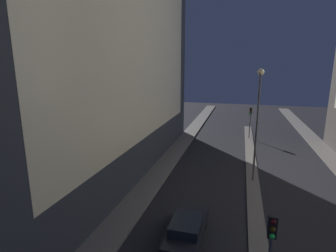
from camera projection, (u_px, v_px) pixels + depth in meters
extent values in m
cube|color=#2D333D|center=(113.00, 57.00, 22.80)|extent=(6.00, 31.93, 21.03)
cube|color=#F4EAC6|center=(145.00, 44.00, 21.79)|extent=(0.05, 27.14, 15.99)
cube|color=#66605B|center=(252.00, 168.00, 25.46)|extent=(1.06, 37.53, 0.11)
cube|color=black|center=(272.00, 227.00, 9.80)|extent=(0.32, 0.28, 0.90)
sphere|color=#4C0F0F|center=(274.00, 222.00, 9.56)|extent=(0.20, 0.20, 0.20)
sphere|color=#4C380A|center=(273.00, 229.00, 9.63)|extent=(0.20, 0.20, 0.20)
sphere|color=#1EEA4C|center=(272.00, 237.00, 9.69)|extent=(0.20, 0.20, 0.20)
cylinder|color=#4C4C51|center=(250.00, 126.00, 35.75)|extent=(0.12, 0.12, 3.30)
cube|color=black|center=(251.00, 111.00, 35.29)|extent=(0.32, 0.28, 0.90)
sphere|color=#4C0F0F|center=(251.00, 109.00, 35.05)|extent=(0.20, 0.20, 0.20)
sphere|color=#4C380A|center=(251.00, 111.00, 35.12)|extent=(0.20, 0.20, 0.20)
sphere|color=#1EEA4C|center=(251.00, 113.00, 35.18)|extent=(0.20, 0.20, 0.20)
cylinder|color=#4C4C51|center=(257.00, 129.00, 21.70)|extent=(0.16, 0.16, 9.02)
sphere|color=#F9EAB2|center=(261.00, 72.00, 20.66)|extent=(0.54, 0.54, 0.54)
cube|color=black|center=(187.00, 230.00, 14.87)|extent=(1.89, 4.59, 0.59)
cube|color=black|center=(186.00, 225.00, 14.42)|extent=(1.61, 2.06, 0.55)
cylinder|color=black|center=(178.00, 219.00, 16.49)|extent=(0.22, 0.64, 0.64)
cylinder|color=black|center=(205.00, 223.00, 16.06)|extent=(0.22, 0.64, 0.64)
cylinder|color=black|center=(166.00, 249.00, 13.82)|extent=(0.22, 0.64, 0.64)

